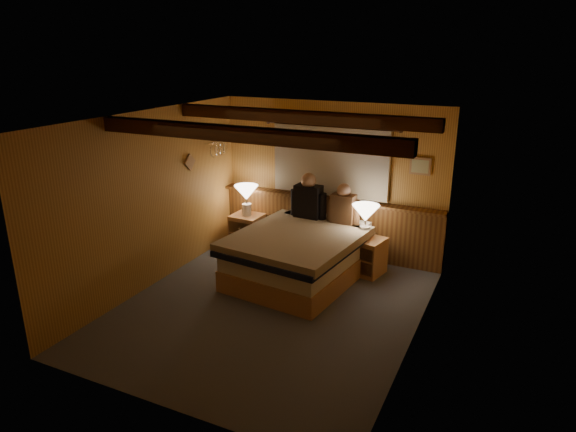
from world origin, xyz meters
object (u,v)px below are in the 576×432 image
Objects in this scene: duffel_bag at (249,252)px; lamp_right at (366,215)px; lamp_left at (246,194)px; bed at (300,255)px; person_left at (308,199)px; nightstand_left at (247,230)px; person_right at (343,207)px; nightstand_right at (366,256)px.

lamp_right is at bearing 5.63° from duffel_bag.
bed is at bearing -30.85° from lamp_left.
duffel_bag is at bearing -146.71° from person_left.
person_left reaches higher than duffel_bag.
lamp_right is 0.71× the size of person_left.
lamp_left is at bearing 173.84° from lamp_right.
duffel_bag is at bearing 173.11° from bed.
lamp_left is at bearing 117.21° from duffel_bag.
nightstand_left is at bearing 177.88° from person_left.
person_left is at bearing 26.04° from duffel_bag.
nightstand_left is 2.18m from lamp_right.
nightstand_left is 0.86× the size of person_right.
lamp_left is at bearing 155.74° from bed.
person_right is at bearing -1.79° from nightstand_left.
person_right reaches higher than bed.
nightstand_right is 2.19m from lamp_left.
bed reaches higher than nightstand_right.
person_left reaches higher than lamp_right.
duffel_bag is at bearing -57.76° from lamp_left.
person_left is 1.46× the size of duffel_bag.
nightstand_right is at bearing 6.29° from duffel_bag.
lamp_right is 0.96m from person_left.
duffel_bag is (-1.35, -0.45, -0.79)m from person_right.
lamp_left is 0.81× the size of person_right.
bed reaches higher than duffel_bag.
duffel_bag is (-1.72, -0.32, -0.75)m from lamp_right.
person_left is at bearing -2.51° from nightstand_left.
lamp_left is (0.01, -0.01, 0.62)m from nightstand_left.
person_right is at bearing 0.05° from person_left.
bed is 3.07× the size of person_left.
bed is 0.99m from nightstand_right.
duffel_bag is at bearing -159.10° from person_right.
lamp_left reaches higher than bed.
lamp_right reaches higher than lamp_left.
person_left is 1.15× the size of person_right.
person_left is at bearing -175.01° from nightstand_right.
person_right is 1.27× the size of duffel_bag.
person_left is (-0.97, 0.12, 0.71)m from nightstand_right.
person_left is 1.23m from duffel_bag.
person_left is at bearing -3.97° from lamp_left.
duffel_bag is (-1.75, -0.35, -0.12)m from nightstand_right.
lamp_right is (2.07, -0.22, 0.01)m from lamp_left.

